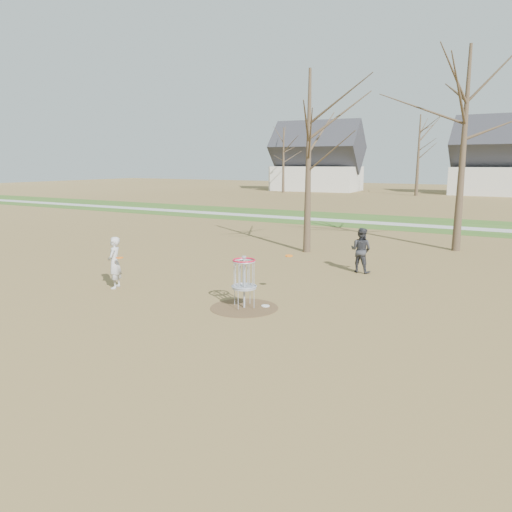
# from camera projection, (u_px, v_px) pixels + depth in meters

# --- Properties ---
(ground) EXTENTS (160.00, 160.00, 0.00)m
(ground) POSITION_uv_depth(u_px,v_px,m) (244.00, 308.00, 13.14)
(ground) COLOR brown
(ground) RESTS_ON ground
(green_band) EXTENTS (160.00, 8.00, 0.01)m
(green_band) POSITION_uv_depth(u_px,v_px,m) (418.00, 224.00, 31.05)
(green_band) COLOR #2D5119
(green_band) RESTS_ON ground
(footpath) EXTENTS (160.00, 1.50, 0.01)m
(footpath) POSITION_uv_depth(u_px,v_px,m) (415.00, 225.00, 30.20)
(footpath) COLOR #9E9E99
(footpath) RESTS_ON green_band
(dirt_circle) EXTENTS (1.80, 1.80, 0.01)m
(dirt_circle) POSITION_uv_depth(u_px,v_px,m) (244.00, 308.00, 13.14)
(dirt_circle) COLOR #47331E
(dirt_circle) RESTS_ON ground
(player_standing) EXTENTS (0.58, 0.68, 1.57)m
(player_standing) POSITION_uv_depth(u_px,v_px,m) (114.00, 263.00, 15.08)
(player_standing) COLOR #B9B9B9
(player_standing) RESTS_ON ground
(player_throwing) EXTENTS (0.82, 0.67, 1.56)m
(player_throwing) POSITION_uv_depth(u_px,v_px,m) (361.00, 250.00, 17.25)
(player_throwing) COLOR #2E2F33
(player_throwing) RESTS_ON ground
(disc_grounded) EXTENTS (0.22, 0.22, 0.02)m
(disc_grounded) POSITION_uv_depth(u_px,v_px,m) (265.00, 306.00, 13.25)
(disc_grounded) COLOR silver
(disc_grounded) RESTS_ON dirt_circle
(discs_in_play) EXTENTS (4.85, 2.17, 0.20)m
(discs_in_play) POSITION_uv_depth(u_px,v_px,m) (206.00, 257.00, 14.44)
(discs_in_play) COLOR orange
(discs_in_play) RESTS_ON ground
(disc_golf_basket) EXTENTS (0.64, 0.64, 1.35)m
(disc_golf_basket) POSITION_uv_depth(u_px,v_px,m) (244.00, 274.00, 12.97)
(disc_golf_basket) COLOR #9EA3AD
(disc_golf_basket) RESTS_ON ground
(bare_trees) EXTENTS (52.62, 44.98, 9.00)m
(bare_trees) POSITION_uv_depth(u_px,v_px,m) (482.00, 143.00, 41.81)
(bare_trees) COLOR #382B1E
(bare_trees) RESTS_ON ground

